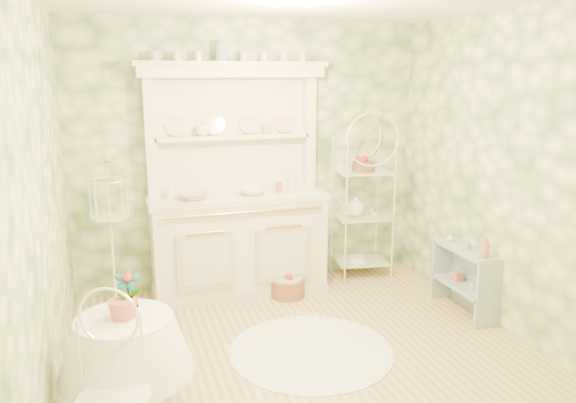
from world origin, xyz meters
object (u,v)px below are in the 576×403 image
object	(u,v)px
birdcage_stand	(112,237)
floor_basket	(288,287)
kitchen_dresser	(238,181)
bakers_rack	(363,189)
round_table	(127,365)
side_shelf	(465,279)
cafe_chair	(114,396)

from	to	relation	value
birdcage_stand	floor_basket	world-z (taller)	birdcage_stand
kitchen_dresser	floor_basket	world-z (taller)	kitchen_dresser
bakers_rack	round_table	size ratio (longest dim) A/B	2.46
kitchen_dresser	round_table	size ratio (longest dim) A/B	2.91
bakers_rack	round_table	bearing A→B (deg)	-133.48
side_shelf	floor_basket	distance (m)	1.70
bakers_rack	cafe_chair	xyz separation A→B (m)	(-2.62, -2.48, -0.51)
kitchen_dresser	floor_basket	size ratio (longest dim) A/B	7.41
kitchen_dresser	round_table	world-z (taller)	kitchen_dresser
round_table	floor_basket	xyz separation A→B (m)	(1.58, 1.67, -0.29)
kitchen_dresser	bakers_rack	world-z (taller)	kitchen_dresser
birdcage_stand	cafe_chair	bearing A→B (deg)	-90.49
kitchen_dresser	cafe_chair	bearing A→B (deg)	-117.19
bakers_rack	side_shelf	world-z (taller)	bakers_rack
bakers_rack	floor_basket	distance (m)	1.35
cafe_chair	birdcage_stand	size ratio (longest dim) A/B	0.64
bakers_rack	cafe_chair	bearing A→B (deg)	-128.80
floor_basket	cafe_chair	bearing A→B (deg)	-128.13
cafe_chair	birdcage_stand	bearing A→B (deg)	112.64
kitchen_dresser	cafe_chair	distance (m)	2.78
floor_basket	side_shelf	bearing A→B (deg)	-30.23
kitchen_dresser	floor_basket	xyz separation A→B (m)	(0.43, -0.28, -1.04)
side_shelf	birdcage_stand	distance (m)	3.27
round_table	birdcage_stand	xyz separation A→B (m)	(-0.06, 1.82, 0.32)
bakers_rack	birdcage_stand	xyz separation A→B (m)	(-2.60, -0.22, -0.25)
cafe_chair	kitchen_dresser	bearing A→B (deg)	85.94
round_table	birdcage_stand	distance (m)	1.85
round_table	cafe_chair	size ratio (longest dim) A/B	0.86
birdcage_stand	round_table	bearing A→B (deg)	-88.09
kitchen_dresser	cafe_chair	world-z (taller)	kitchen_dresser
round_table	birdcage_stand	bearing A→B (deg)	91.91
side_shelf	round_table	world-z (taller)	round_table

